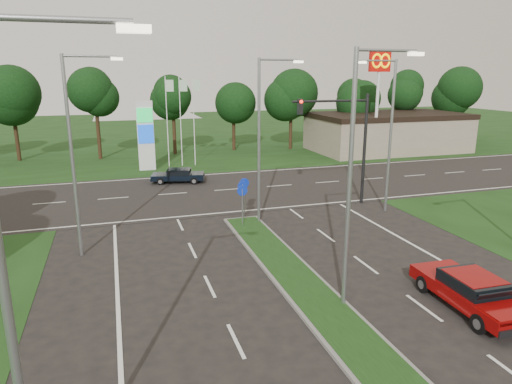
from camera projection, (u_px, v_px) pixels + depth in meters
name	position (u px, v px, depth m)	size (l,w,h in m)	color
verge_far	(165.00, 137.00, 61.56)	(160.00, 50.00, 0.02)	black
cross_road	(214.00, 191.00, 32.93)	(160.00, 12.00, 0.02)	black
median_kerb	(351.00, 338.00, 14.44)	(2.00, 26.00, 0.12)	slate
commercial_building	(387.00, 132.00, 49.91)	(16.00, 9.00, 4.00)	gray
streetlight_median_near	(356.00, 169.00, 15.33)	(2.53, 0.22, 9.00)	gray
streetlight_median_far	(262.00, 133.00, 24.56)	(2.53, 0.22, 9.00)	gray
streetlight_left_near	(17.00, 278.00, 7.08)	(2.53, 0.22, 9.00)	gray
streetlight_left_far	(76.00, 147.00, 20.01)	(2.53, 0.22, 9.00)	gray
streetlight_right_far	(388.00, 128.00, 26.83)	(2.53, 0.22, 9.00)	gray
traffic_signal	(347.00, 133.00, 28.31)	(5.10, 0.42, 7.00)	black
median_signs	(243.00, 193.00, 25.48)	(1.16, 1.76, 2.38)	gray
gas_pylon	(148.00, 134.00, 39.38)	(5.80, 1.26, 8.00)	silver
mcdonalds_sign	(379.00, 76.00, 43.53)	(2.20, 0.47, 10.40)	silver
treeline_far	(180.00, 88.00, 45.96)	(6.00, 6.00, 9.90)	black
red_sedan	(471.00, 290.00, 16.24)	(2.09, 4.73, 1.28)	#830707
navy_sedan	(178.00, 175.00, 35.26)	(4.23, 2.51, 1.09)	black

